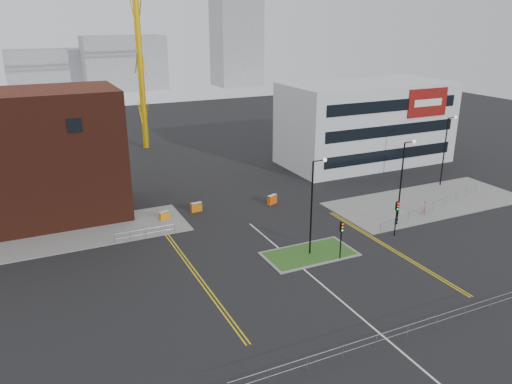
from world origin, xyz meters
TOP-DOWN VIEW (x-y plane):
  - ground at (0.00, 0.00)m, footprint 200.00×200.00m
  - pavement_left at (-20.00, 22.00)m, footprint 28.00×8.00m
  - pavement_right at (22.00, 14.00)m, footprint 24.00×10.00m
  - island_kerb at (2.00, 8.00)m, footprint 8.60×4.60m
  - grass_island at (2.00, 8.00)m, footprint 8.00×4.00m
  - brick_building at (-22.97, 28.00)m, footprint 24.20×10.07m
  - office_block at (26.01, 31.97)m, footprint 25.00×12.20m
  - streetlamp_island at (2.22, 8.00)m, footprint 1.46×0.36m
  - streetlamp_right_near at (14.22, 10.00)m, footprint 1.46×0.36m
  - streetlamp_right_far at (28.22, 18.00)m, footprint 1.46×0.36m
  - traffic_light_island at (4.00, 5.98)m, footprint 0.28×0.33m
  - traffic_light_right at (12.00, 7.98)m, footprint 0.28×0.33m
  - railing_front at (0.00, -6.00)m, footprint 24.05×0.05m
  - railing_left at (-11.00, 18.00)m, footprint 6.05×0.05m
  - railing_right at (20.50, 11.50)m, footprint 19.05×5.05m
  - centre_line at (0.00, 2.00)m, footprint 0.15×30.00m
  - yellow_left_a at (-9.00, 10.00)m, footprint 0.12×24.00m
  - yellow_left_b at (-8.70, 10.00)m, footprint 0.12×24.00m
  - yellow_right_a at (9.50, 6.00)m, footprint 0.12×20.00m
  - yellow_right_b at (9.80, 6.00)m, footprint 0.12×20.00m
  - skyline_b at (10.00, 130.00)m, footprint 24.00×12.00m
  - skyline_c at (45.00, 125.00)m, footprint 14.00×12.00m
  - skyline_d at (-8.00, 140.00)m, footprint 30.00×12.00m
  - pedestrian at (18.76, 10.91)m, footprint 0.78×0.70m
  - barrier_left at (-8.00, 21.93)m, footprint 1.26×0.79m
  - barrier_mid at (-4.00, 22.91)m, footprint 1.30×0.52m
  - barrier_right at (4.91, 21.40)m, footprint 1.38×0.93m

SIDE VIEW (x-z plane):
  - ground at x=0.00m, z-range 0.00..0.00m
  - centre_line at x=0.00m, z-range 0.00..0.01m
  - yellow_left_a at x=-9.00m, z-range 0.00..0.01m
  - yellow_left_b at x=-8.70m, z-range 0.00..0.01m
  - yellow_right_a at x=9.50m, z-range 0.00..0.01m
  - yellow_right_b at x=9.80m, z-range 0.00..0.01m
  - island_kerb at x=2.00m, z-range 0.00..0.08m
  - pavement_left at x=-20.00m, z-range 0.00..0.12m
  - pavement_right at x=22.00m, z-range 0.00..0.12m
  - grass_island at x=2.00m, z-range 0.00..0.12m
  - barrier_left at x=-8.00m, z-range 0.04..1.05m
  - barrier_mid at x=-4.00m, z-range 0.05..1.11m
  - barrier_right at x=4.91m, z-range 0.05..1.15m
  - railing_left at x=-11.00m, z-range 0.19..1.29m
  - railing_right at x=20.50m, z-range 0.23..1.33m
  - railing_front at x=0.00m, z-range 0.23..1.33m
  - pedestrian at x=18.76m, z-range 0.00..1.80m
  - traffic_light_island at x=4.00m, z-range 0.74..4.39m
  - traffic_light_right at x=12.00m, z-range 0.74..4.39m
  - streetlamp_island at x=2.22m, z-range 0.82..10.00m
  - streetlamp_right_near at x=14.22m, z-range 0.82..10.00m
  - streetlamp_right_far at x=28.22m, z-range 0.82..10.00m
  - skyline_d at x=-8.00m, z-range 0.00..12.00m
  - office_block at x=26.01m, z-range 0.00..12.00m
  - brick_building at x=-22.97m, z-range -0.27..13.97m
  - skyline_b at x=10.00m, z-range 0.00..16.00m
  - skyline_c at x=45.00m, z-range 0.00..28.00m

